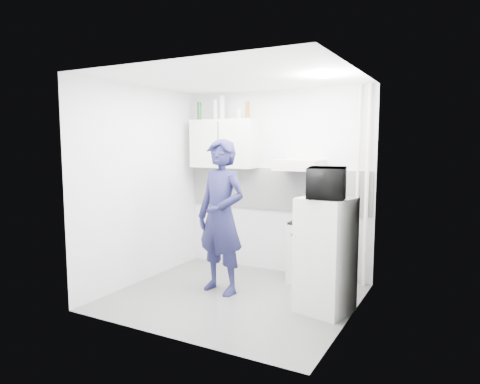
% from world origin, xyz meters
% --- Properties ---
extents(floor, '(2.80, 2.80, 0.00)m').
position_xyz_m(floor, '(0.00, 0.00, 0.00)').
color(floor, '#5F605E').
rests_on(floor, ground).
extents(ceiling, '(2.80, 2.80, 0.00)m').
position_xyz_m(ceiling, '(0.00, 0.00, 2.60)').
color(ceiling, white).
rests_on(ceiling, wall_back).
extents(wall_back, '(2.80, 0.00, 2.80)m').
position_xyz_m(wall_back, '(0.00, 1.25, 1.30)').
color(wall_back, silver).
rests_on(wall_back, floor).
extents(wall_left, '(0.00, 2.60, 2.60)m').
position_xyz_m(wall_left, '(-1.40, 0.00, 1.30)').
color(wall_left, silver).
rests_on(wall_left, floor).
extents(wall_right, '(0.00, 2.60, 2.60)m').
position_xyz_m(wall_right, '(1.40, 0.00, 1.30)').
color(wall_right, silver).
rests_on(wall_right, floor).
extents(person, '(0.77, 0.58, 1.91)m').
position_xyz_m(person, '(-0.23, 0.10, 0.95)').
color(person, '#1B1B40').
rests_on(person, floor).
extents(stove, '(0.50, 0.50, 0.80)m').
position_xyz_m(stove, '(0.62, 1.00, 0.40)').
color(stove, beige).
rests_on(stove, floor).
extents(fridge, '(0.62, 0.62, 1.27)m').
position_xyz_m(fridge, '(1.10, 0.11, 0.64)').
color(fridge, silver).
rests_on(fridge, floor).
extents(stove_top, '(0.48, 0.48, 0.03)m').
position_xyz_m(stove_top, '(0.62, 1.00, 0.81)').
color(stove_top, black).
rests_on(stove_top, stove).
extents(saucepan, '(0.18, 0.18, 0.10)m').
position_xyz_m(saucepan, '(0.53, 1.04, 0.88)').
color(saucepan, silver).
rests_on(saucepan, stove_top).
extents(microwave, '(0.68, 0.54, 0.33)m').
position_xyz_m(microwave, '(1.10, 0.11, 1.44)').
color(microwave, black).
rests_on(microwave, fridge).
extents(bottle_a, '(0.06, 0.06, 0.27)m').
position_xyz_m(bottle_a, '(-1.19, 1.07, 2.33)').
color(bottle_a, '#144C1E').
rests_on(bottle_a, upper_cabinet).
extents(bottle_c, '(0.07, 0.07, 0.29)m').
position_xyz_m(bottle_c, '(-0.90, 1.07, 2.35)').
color(bottle_c, '#B2B7BC').
rests_on(bottle_c, upper_cabinet).
extents(bottle_d, '(0.08, 0.08, 0.35)m').
position_xyz_m(bottle_d, '(-0.78, 1.07, 2.37)').
color(bottle_d, '#B2B7BC').
rests_on(bottle_d, upper_cabinet).
extents(canister_b, '(0.08, 0.08, 0.14)m').
position_xyz_m(canister_b, '(-0.50, 1.07, 2.27)').
color(canister_b, '#B2B7BC').
rests_on(canister_b, upper_cabinet).
extents(bottle_e, '(0.06, 0.06, 0.24)m').
position_xyz_m(bottle_e, '(-0.37, 1.07, 2.32)').
color(bottle_e, brown).
rests_on(bottle_e, upper_cabinet).
extents(upper_cabinet, '(1.00, 0.35, 0.70)m').
position_xyz_m(upper_cabinet, '(-0.75, 1.07, 1.85)').
color(upper_cabinet, silver).
rests_on(upper_cabinet, wall_back).
extents(range_hood, '(0.60, 0.50, 0.14)m').
position_xyz_m(range_hood, '(0.45, 1.00, 1.57)').
color(range_hood, beige).
rests_on(range_hood, wall_back).
extents(backsplash, '(2.74, 0.03, 0.60)m').
position_xyz_m(backsplash, '(0.00, 1.24, 1.20)').
color(backsplash, white).
rests_on(backsplash, wall_back).
extents(pipe_a, '(0.05, 0.05, 2.60)m').
position_xyz_m(pipe_a, '(1.30, 1.17, 1.30)').
color(pipe_a, beige).
rests_on(pipe_a, floor).
extents(pipe_b, '(0.04, 0.04, 2.60)m').
position_xyz_m(pipe_b, '(1.18, 1.17, 1.30)').
color(pipe_b, beige).
rests_on(pipe_b, floor).
extents(ceiling_spot_fixture, '(0.10, 0.10, 0.02)m').
position_xyz_m(ceiling_spot_fixture, '(1.00, 0.20, 2.57)').
color(ceiling_spot_fixture, white).
rests_on(ceiling_spot_fixture, ceiling).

